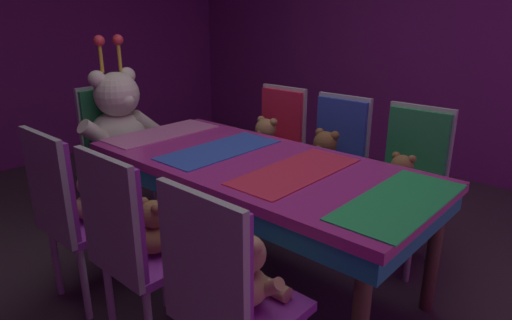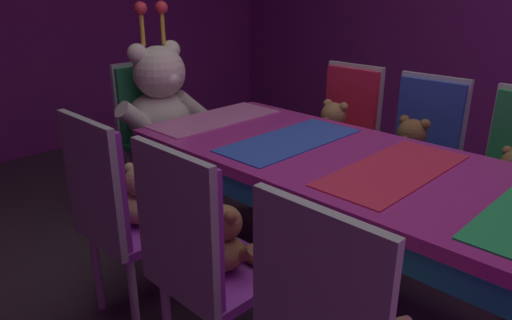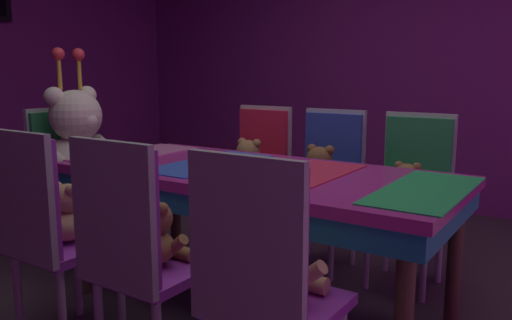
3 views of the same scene
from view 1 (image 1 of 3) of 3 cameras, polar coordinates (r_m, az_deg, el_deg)
ground_plane at (r=2.78m, az=-0.09°, el=-14.64°), size 7.90×7.90×0.00m
wall_back at (r=5.06m, az=-29.24°, el=14.99°), size 5.20×0.12×2.80m
wall_right at (r=4.60m, az=23.04°, el=15.70°), size 0.12×6.40×2.80m
banquet_table at (r=2.48m, az=-0.10°, el=-1.94°), size 0.90×2.02×0.75m
chair_left_0 at (r=1.62m, az=-4.69°, el=-16.25°), size 0.42×0.41×0.98m
teddy_left_0 at (r=1.71m, az=-1.07°, el=-14.54°), size 0.24×0.31×0.30m
chair_left_1 at (r=2.02m, az=-16.28°, el=-9.44°), size 0.42×0.41×0.98m
teddy_left_1 at (r=2.10m, az=-12.92°, el=-8.79°), size 0.22×0.28×0.26m
chair_left_2 at (r=2.45m, az=-23.37°, el=-5.18°), size 0.42×0.41×0.98m
teddy_left_2 at (r=2.52m, az=-20.39°, el=-4.71°), size 0.23×0.29×0.28m
chair_right_0 at (r=2.90m, az=19.42°, el=-1.08°), size 0.42×0.41×0.98m
teddy_right_0 at (r=2.79m, az=18.21°, el=-2.28°), size 0.22×0.28×0.27m
chair_right_1 at (r=3.12m, az=10.31°, el=1.03°), size 0.42×0.41×0.98m
teddy_right_1 at (r=3.00m, az=8.82°, el=0.40°), size 0.26×0.34×0.32m
chair_right_2 at (r=3.43m, az=2.78°, el=2.93°), size 0.42×0.41×0.98m
teddy_right_2 at (r=3.32m, az=1.18°, el=2.41°), size 0.26×0.34×0.32m
throne_chair at (r=3.66m, az=-18.38°, el=3.02°), size 0.41×0.42×0.98m
king_teddy_bear at (r=3.48m, az=-17.21°, el=4.96°), size 0.71×0.55×0.91m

